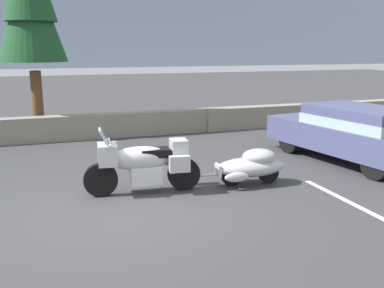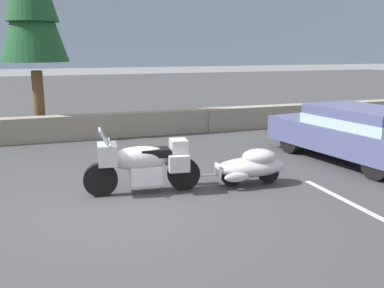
{
  "view_description": "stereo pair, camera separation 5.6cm",
  "coord_description": "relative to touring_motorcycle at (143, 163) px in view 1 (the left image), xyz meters",
  "views": [
    {
      "loc": [
        -1.2,
        -7.22,
        2.82
      ],
      "look_at": [
        1.66,
        1.02,
        0.85
      ],
      "focal_mm": 39.82,
      "sensor_mm": 36.0,
      "label": 1
    },
    {
      "loc": [
        -1.15,
        -7.23,
        2.82
      ],
      "look_at": [
        1.66,
        1.02,
        0.85
      ],
      "focal_mm": 39.82,
      "sensor_mm": 36.0,
      "label": 2
    }
  ],
  "objects": [
    {
      "name": "parking_stripe_marker",
      "position": [
        3.53,
        -2.23,
        -0.62
      ],
      "size": [
        0.12,
        3.6,
        0.01
      ],
      "primitive_type": "cube",
      "color": "silver",
      "rests_on": "ground"
    },
    {
      "name": "ground_plane",
      "position": [
        -0.53,
        -0.73,
        -0.62
      ],
      "size": [
        80.0,
        80.0,
        0.0
      ],
      "primitive_type": "plane",
      "color": "#38383A"
    },
    {
      "name": "touring_motorcycle",
      "position": [
        0.0,
        0.0,
        0.0
      ],
      "size": [
        2.31,
        0.87,
        1.33
      ],
      "color": "black",
      "rests_on": "ground"
    },
    {
      "name": "stone_guard_wall",
      "position": [
        -0.88,
        5.62,
        -0.22
      ],
      "size": [
        24.0,
        0.59,
        0.82
      ],
      "color": "gray",
      "rests_on": "ground"
    },
    {
      "name": "car_shaped_trailer",
      "position": [
        2.27,
        -0.22,
        -0.21
      ],
      "size": [
        2.22,
        0.86,
        0.76
      ],
      "color": "black",
      "rests_on": "ground"
    },
    {
      "name": "sedan_at_right_edge",
      "position": [
        5.55,
        0.62,
        0.15
      ],
      "size": [
        2.52,
        4.73,
        1.41
      ],
      "color": "black",
      "rests_on": "ground"
    },
    {
      "name": "distant_ridgeline",
      "position": [
        -0.53,
        95.61,
        7.38
      ],
      "size": [
        240.0,
        80.0,
        16.0
      ],
      "primitive_type": "cube",
      "color": "#8C9EB7",
      "rests_on": "ground"
    }
  ]
}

